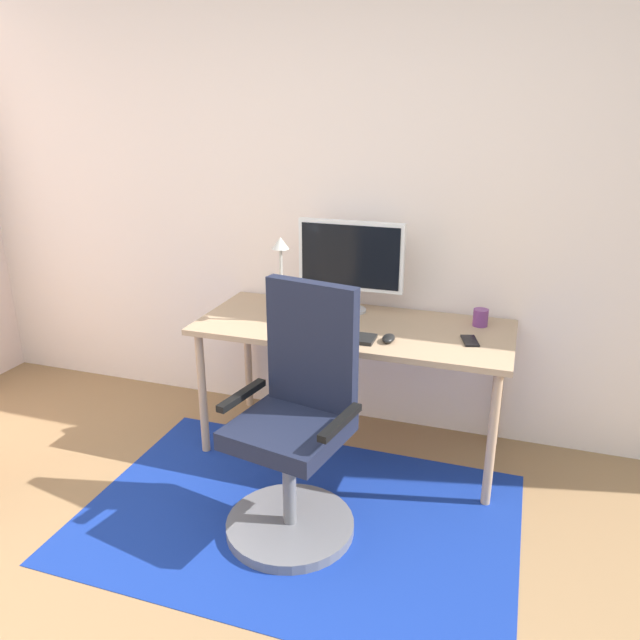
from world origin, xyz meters
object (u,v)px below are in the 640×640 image
Objects in this scene: coffee_cup at (481,318)px; monitor at (351,259)px; cell_phone at (470,341)px; desk at (353,336)px; computer_mouse at (388,338)px; desk_lamp at (281,267)px; office_chair at (297,440)px; keyboard at (332,335)px.

monitor is at bearing 179.14° from coffee_cup.
desk is at bearing 158.68° from cell_phone.
computer_mouse is (0.22, -0.17, 0.08)m from desk.
desk_lamp is 0.93m from office_chair.
office_chair is (0.32, -0.65, -0.59)m from desk_lamp.
desk is 11.59× the size of cell_phone.
desk is 2.79× the size of monitor.
computer_mouse is at bearing -51.53° from monitor.
computer_mouse reaches higher than cell_phone.
monitor is 0.78m from cell_phone.
desk is 3.78× the size of keyboard.
cell_phone is at bearing -4.92° from desk.
desk is at bearing 142.07° from computer_mouse.
desk is 18.27× the size of coffee_cup.
computer_mouse is (0.28, 0.03, 0.01)m from keyboard.
office_chair is (-0.68, -0.91, -0.34)m from coffee_cup.
coffee_cup is at bearing 64.36° from office_chair.
computer_mouse is at bearing -137.22° from coffee_cup.
monitor is 1.10m from office_chair.
cell_phone is (-0.03, -0.25, -0.04)m from coffee_cup.
monitor is at bearing 102.62° from office_chair.
cell_phone is at bearing -20.88° from monitor.
keyboard is 4.84× the size of coffee_cup.
computer_mouse is 0.39m from cell_phone.
computer_mouse is 0.09× the size of office_chair.
cell_phone is (0.68, -0.26, -0.29)m from monitor.
monitor reaches higher than desk_lamp.
keyboard is 4.13× the size of computer_mouse.
computer_mouse is at bearing 73.94° from office_chair.
keyboard is 0.45m from desk_lamp.
monitor reaches higher than cell_phone.
cell_phone is 0.13× the size of office_chair.
keyboard is at bearing -105.30° from desk.
office_chair reaches higher than cell_phone.
desk_lamp is at bearing -137.50° from monitor.
office_chair is at bearing -89.65° from keyboard.
keyboard is 0.67m from cell_phone.
keyboard is at bearing 101.25° from office_chair.
desk_lamp is at bearing 164.30° from cell_phone.
keyboard is at bearing -174.86° from computer_mouse.
office_chair is at bearing -94.11° from desk.
computer_mouse is at bearing 5.14° from keyboard.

